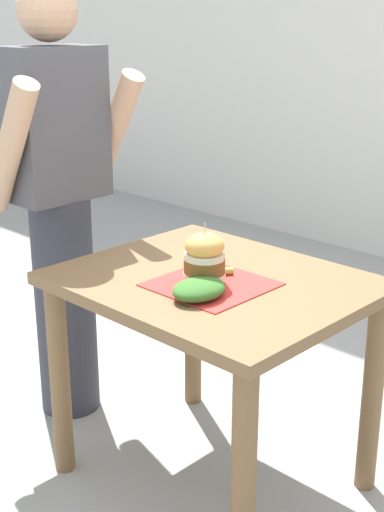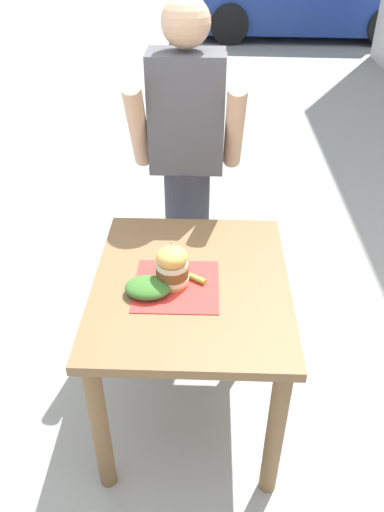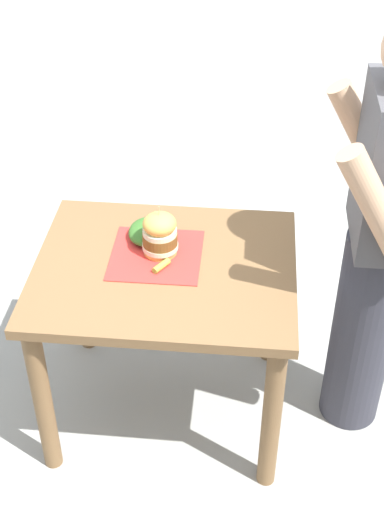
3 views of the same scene
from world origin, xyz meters
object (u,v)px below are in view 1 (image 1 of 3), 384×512
(pickle_spear, at_px, (221,272))
(parked_car_far_end, at_px, (110,62))
(sandwich, at_px, (205,259))
(diner_across_table, at_px, (60,202))
(side_salad, at_px, (199,289))
(patio_table, at_px, (214,318))

(pickle_spear, xyz_separation_m, parked_car_far_end, (7.10, 9.13, -0.05))
(sandwich, distance_m, diner_across_table, 0.78)
(sandwich, relative_size, parked_car_far_end, 0.05)
(side_salad, bearing_deg, pickle_spear, 22.79)
(parked_car_far_end, bearing_deg, diner_across_table, -130.65)
(side_salad, height_order, parked_car_far_end, parked_car_far_end)
(side_salad, xyz_separation_m, parked_car_far_end, (7.29, 9.21, -0.07))
(pickle_spear, distance_m, diner_across_table, 0.78)
(patio_table, height_order, diner_across_table, diner_across_table)
(patio_table, relative_size, parked_car_far_end, 0.22)
(sandwich, height_order, pickle_spear, sandwich)
(diner_across_table, bearing_deg, side_salad, -97.63)
(sandwich, height_order, diner_across_table, diner_across_table)
(sandwich, height_order, side_salad, sandwich)
(patio_table, height_order, sandwich, sandwich)
(patio_table, distance_m, parked_car_far_end, 11.57)
(patio_table, relative_size, sandwich, 4.71)
(patio_table, xyz_separation_m, side_salad, (-0.16, -0.09, 0.17))
(patio_table, relative_size, pickle_spear, 12.32)
(pickle_spear, bearing_deg, sandwich, -170.52)
(pickle_spear, xyz_separation_m, diner_across_table, (-0.08, 0.77, 0.11))
(diner_across_table, bearing_deg, parked_car_far_end, 49.35)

